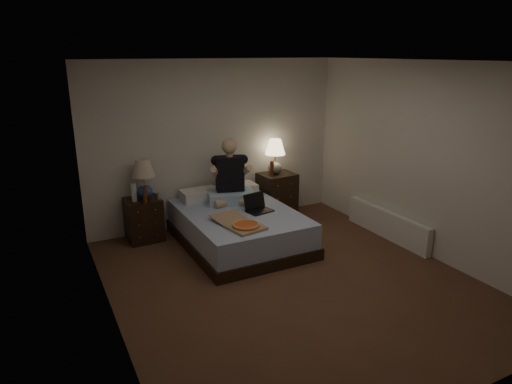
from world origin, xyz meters
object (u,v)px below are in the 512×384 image
beer_bottle_left (145,195)px  radiator (387,224)px  lamp_left (144,179)px  water_bottle (134,193)px  nightstand_right (276,195)px  bed (239,228)px  pizza_box (246,226)px  person (230,171)px  nightstand_left (144,220)px  soda_can (158,196)px  laptop (260,203)px  lamp_right (275,157)px  beer_bottle_right (272,168)px

beer_bottle_left → radiator: size_ratio=0.14×
lamp_left → beer_bottle_left: bearing=-102.5°
radiator → water_bottle: bearing=156.3°
water_bottle → nightstand_right: bearing=2.6°
bed → lamp_left: lamp_left is taller
bed → pizza_box: 0.72m
nightstand_right → pizza_box: nightstand_right is taller
radiator → bed: bearing=159.3°
nightstand_right → water_bottle: bearing=178.8°
water_bottle → person: size_ratio=0.27×
nightstand_left → pizza_box: nightstand_left is taller
beer_bottle_left → nightstand_right: bearing=6.2°
nightstand_left → soda_can: size_ratio=6.16×
water_bottle → pizza_box: 1.71m
water_bottle → beer_bottle_left: water_bottle is taller
nightstand_left → beer_bottle_left: bearing=-92.7°
lamp_left → bed: bearing=-34.4°
person → laptop: bearing=-56.5°
bed → lamp_left: size_ratio=3.44×
laptop → pizza_box: bearing=-144.1°
person → radiator: 2.40m
nightstand_right → lamp_left: bearing=177.0°
nightstand_left → radiator: bearing=-28.0°
water_bottle → laptop: size_ratio=0.74×
nightstand_left → lamp_right: lamp_right is taller
nightstand_left → nightstand_right: bearing=-1.4°
nightstand_right → soda_can: size_ratio=7.13×
nightstand_right → beer_bottle_left: beer_bottle_left is taller
beer_bottle_right → pizza_box: beer_bottle_right is taller
nightstand_left → nightstand_right: (2.19, 0.05, 0.05)m
bed → water_bottle: (-1.27, 0.68, 0.50)m
lamp_right → laptop: lamp_right is taller
beer_bottle_left → laptop: bearing=-26.3°
person → radiator: size_ratio=0.58×
bed → person: size_ratio=2.07×
nightstand_left → pizza_box: size_ratio=0.81×
bed → beer_bottle_right: beer_bottle_right is taller
nightstand_left → water_bottle: bearing=-158.7°
lamp_right → radiator: bearing=-56.9°
beer_bottle_left → beer_bottle_right: bearing=5.1°
soda_can → pizza_box: size_ratio=0.13×
nightstand_left → beer_bottle_right: bearing=-2.8°
soda_can → lamp_right: bearing=5.0°
soda_can → person: size_ratio=0.11×
person → radiator: bearing=-15.7°
bed → pizza_box: bearing=-107.4°
nightstand_right → soda_can: bearing=-178.9°
bed → beer_bottle_right: bearing=38.1°
lamp_left → radiator: (3.12, -1.52, -0.70)m
water_bottle → pizza_box: size_ratio=0.33×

